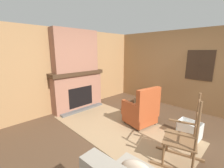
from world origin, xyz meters
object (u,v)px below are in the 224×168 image
object	(u,v)px
laundry_basket	(189,129)
oil_lamp_vase	(56,70)
rocking_chair	(183,141)
firewood_stack	(141,100)
armchair	(141,111)
storage_case	(93,67)

from	to	relation	value
laundry_basket	oil_lamp_vase	distance (m)	3.61
rocking_chair	firewood_stack	xyz separation A→B (m)	(-2.11, 1.94, -0.29)
armchair	firewood_stack	xyz separation A→B (m)	(-0.88, 1.28, -0.24)
firewood_stack	laundry_basket	size ratio (longest dim) A/B	1.01
armchair	laundry_basket	bearing A→B (deg)	-154.53
storage_case	firewood_stack	bearing A→B (deg)	43.77
storage_case	oil_lamp_vase	bearing A→B (deg)	-90.00
armchair	firewood_stack	distance (m)	1.57
laundry_basket	rocking_chair	bearing A→B (deg)	-78.98
firewood_stack	oil_lamp_vase	xyz separation A→B (m)	(-1.19, -2.44, 1.17)
armchair	laundry_basket	distance (m)	1.10
oil_lamp_vase	storage_case	size ratio (longest dim) A/B	0.96
firewood_stack	armchair	bearing A→B (deg)	-55.47
armchair	storage_case	distance (m)	2.27
armchair	oil_lamp_vase	distance (m)	2.55
armchair	laundry_basket	world-z (taller)	armchair
laundry_basket	oil_lamp_vase	bearing A→B (deg)	-155.29
oil_lamp_vase	storage_case	distance (m)	1.30
armchair	rocking_chair	distance (m)	1.39
armchair	oil_lamp_vase	world-z (taller)	oil_lamp_vase
rocking_chair	oil_lamp_vase	bearing A→B (deg)	-8.43
firewood_stack	oil_lamp_vase	distance (m)	2.96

